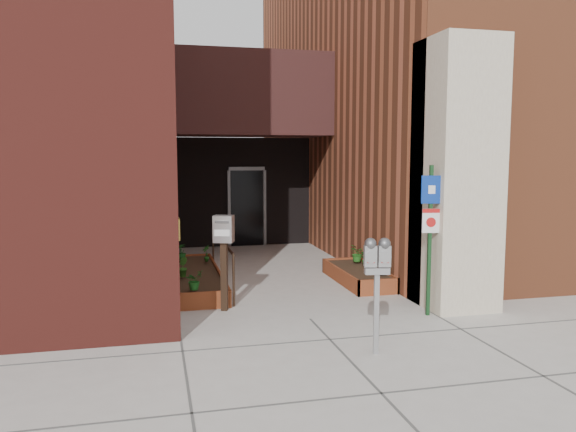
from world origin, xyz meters
TOP-DOWN VIEW (x-y plane):
  - ground at (0.00, 0.00)m, footprint 80.00×80.00m
  - architecture at (-0.18, 6.89)m, footprint 20.00×14.60m
  - planter_left at (-1.55, 2.70)m, footprint 0.90×3.60m
  - planter_right at (1.60, 2.20)m, footprint 0.80×2.20m
  - handrail at (-1.05, 2.65)m, footprint 0.04×3.34m
  - parking_meter at (0.40, -1.65)m, footprint 0.35×0.19m
  - sign_post at (1.87, -0.23)m, footprint 0.32×0.10m
  - payment_dropbox at (-1.23, 0.80)m, footprint 0.37×0.32m
  - shrub_left_a at (-1.70, 1.10)m, footprint 0.41×0.41m
  - shrub_left_b at (-1.83, 2.16)m, footprint 0.23×0.23m
  - shrub_left_c at (-1.77, 3.82)m, footprint 0.27×0.27m
  - shrub_left_d at (-1.27, 3.54)m, footprint 0.23×0.23m
  - shrub_right_a at (1.85, 1.54)m, footprint 0.26×0.26m
  - shrub_right_b at (1.85, 2.49)m, footprint 0.16×0.16m
  - shrub_right_c at (1.81, 2.78)m, footprint 0.33×0.33m

SIDE VIEW (x-z plane):
  - ground at x=0.00m, z-range 0.00..0.00m
  - planter_left at x=-1.55m, z-range -0.02..0.28m
  - planter_right at x=1.60m, z-range -0.02..0.28m
  - shrub_right_b at x=1.85m, z-range 0.30..0.60m
  - shrub_left_a at x=-1.70m, z-range 0.30..0.62m
  - shrub_left_d at x=-1.27m, z-range 0.30..0.65m
  - shrub_left_c at x=-1.77m, z-range 0.30..0.65m
  - shrub_left_b at x=-1.83m, z-range 0.30..0.66m
  - shrub_right_c at x=1.81m, z-range 0.30..0.66m
  - shrub_right_a at x=1.85m, z-range 0.30..0.68m
  - handrail at x=-1.05m, z-range 0.30..1.20m
  - payment_dropbox at x=-1.23m, z-range 0.35..1.91m
  - parking_meter at x=0.40m, z-range 0.41..1.91m
  - sign_post at x=1.87m, z-range 0.27..2.65m
  - architecture at x=-0.18m, z-range -0.02..9.98m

